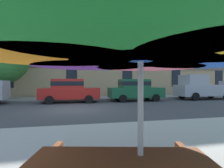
# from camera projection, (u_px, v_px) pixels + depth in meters

# --- Properties ---
(ground_plane) EXTENTS (120.00, 120.00, 0.00)m
(ground_plane) POSITION_uv_depth(u_px,v_px,m) (75.00, 109.00, 10.64)
(ground_plane) COLOR #424244
(sidewalk_far) EXTENTS (56.00, 3.60, 0.12)m
(sidewalk_far) POSITION_uv_depth(u_px,v_px,m) (72.00, 98.00, 17.25)
(sidewalk_far) COLOR gray
(sidewalk_far) RESTS_ON ground
(apartment_building) EXTENTS (42.19, 12.08, 16.00)m
(apartment_building) POSITION_uv_depth(u_px,v_px,m) (71.00, 34.00, 25.15)
(apartment_building) COLOR tan
(apartment_building) RESTS_ON ground
(sedan_red) EXTENTS (4.40, 1.98, 1.78)m
(sedan_red) POSITION_uv_depth(u_px,v_px,m) (69.00, 90.00, 14.15)
(sedan_red) COLOR #B21E19
(sedan_red) RESTS_ON ground
(sedan_green) EXTENTS (4.40, 1.98, 1.78)m
(sedan_green) POSITION_uv_depth(u_px,v_px,m) (135.00, 89.00, 15.38)
(sedan_green) COLOR #195933
(sedan_green) RESTS_ON ground
(pickup_silver_midblock) EXTENTS (5.10, 2.12, 2.20)m
(pickup_silver_midblock) POSITION_uv_depth(u_px,v_px,m) (201.00, 88.00, 16.84)
(pickup_silver_midblock) COLOR #A8AAB2
(pickup_silver_midblock) RESTS_ON ground
(street_tree_left) EXTENTS (3.28, 3.31, 4.84)m
(street_tree_left) POSITION_uv_depth(u_px,v_px,m) (8.00, 64.00, 15.82)
(street_tree_left) COLOR #4C3823
(street_tree_left) RESTS_ON ground
(patio_umbrella) EXTENTS (3.27, 3.03, 2.21)m
(patio_umbrella) POSITION_uv_depth(u_px,v_px,m) (141.00, 42.00, 1.94)
(patio_umbrella) COLOR silver
(patio_umbrella) RESTS_ON ground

